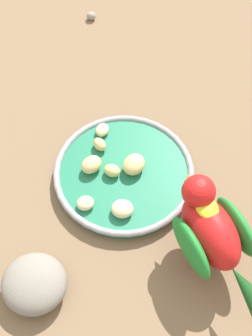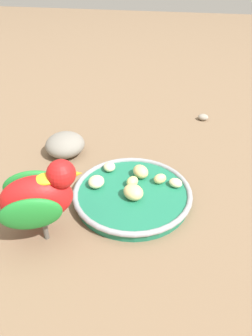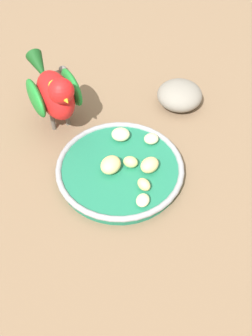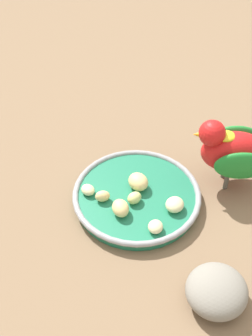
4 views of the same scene
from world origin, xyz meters
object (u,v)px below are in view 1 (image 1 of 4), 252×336
at_px(apple_piece_3, 112,171).
at_px(apple_piece_0, 91,165).
at_px(apple_piece_1, 102,130).
at_px(apple_piece_2, 100,144).
at_px(rock_large, 34,284).
at_px(pebble_1, 91,16).
at_px(apple_piece_4, 125,209).
at_px(parrot, 212,232).
at_px(apple_piece_5, 85,203).
at_px(feeding_bowl, 124,173).
at_px(apple_piece_6, 134,164).

bearing_deg(apple_piece_3, apple_piece_0, 160.60).
distance_m(apple_piece_0, apple_piece_1, 0.07).
distance_m(apple_piece_2, rock_large, 0.25).
relative_size(apple_piece_3, pebble_1, 1.42).
relative_size(apple_piece_3, apple_piece_4, 0.78).
xyz_separation_m(apple_piece_2, parrot, (0.15, -0.19, 0.05)).
relative_size(apple_piece_0, rock_large, 0.39).
relative_size(apple_piece_0, apple_piece_5, 1.31).
distance_m(feeding_bowl, apple_piece_0, 0.06).
bearing_deg(parrot, apple_piece_0, 25.58).
bearing_deg(apple_piece_0, apple_piece_3, -19.40).
xyz_separation_m(apple_piece_5, apple_piece_6, (0.08, 0.06, 0.01)).
relative_size(apple_piece_3, apple_piece_5, 0.98).
bearing_deg(rock_large, apple_piece_5, 59.46).
xyz_separation_m(feeding_bowl, apple_piece_1, (-0.03, 0.08, 0.01)).
distance_m(apple_piece_1, apple_piece_3, 0.08).
xyz_separation_m(feeding_bowl, apple_piece_4, (-0.00, -0.07, 0.02)).
height_order(apple_piece_1, rock_large, rock_large).
bearing_deg(rock_large, apple_piece_6, 50.93).
distance_m(apple_piece_2, apple_piece_4, 0.13).
distance_m(feeding_bowl, apple_piece_3, 0.02).
bearing_deg(parrot, apple_piece_1, 11.18).
bearing_deg(feeding_bowl, pebble_1, 97.27).
height_order(apple_piece_2, apple_piece_3, same).
relative_size(apple_piece_4, apple_piece_5, 1.26).
bearing_deg(rock_large, apple_piece_2, 67.32).
xyz_separation_m(apple_piece_2, apple_piece_6, (0.05, -0.04, 0.00)).
relative_size(apple_piece_6, rock_large, 0.43).
relative_size(parrot, rock_large, 2.12).
distance_m(apple_piece_0, rock_large, 0.21).
xyz_separation_m(apple_piece_0, apple_piece_4, (0.05, -0.08, -0.00)).
xyz_separation_m(apple_piece_0, apple_piece_5, (-0.01, -0.07, -0.00)).
distance_m(apple_piece_3, pebble_1, 0.39).
bearing_deg(apple_piece_6, pebble_1, 99.71).
relative_size(apple_piece_1, parrot, 0.14).
height_order(apple_piece_1, apple_piece_4, apple_piece_4).
relative_size(apple_piece_5, pebble_1, 1.45).
height_order(feeding_bowl, apple_piece_6, apple_piece_6).
relative_size(apple_piece_5, parrot, 0.14).
bearing_deg(parrot, apple_piece_4, 36.84).
distance_m(apple_piece_3, parrot, 0.20).
bearing_deg(pebble_1, apple_piece_6, -80.29).
height_order(apple_piece_5, apple_piece_6, apple_piece_6).
xyz_separation_m(apple_piece_0, pebble_1, (0.00, 0.38, -0.02)).
xyz_separation_m(apple_piece_0, apple_piece_3, (0.03, -0.01, -0.00)).
distance_m(apple_piece_0, apple_piece_3, 0.03).
xyz_separation_m(apple_piece_1, apple_piece_2, (-0.00, -0.03, 0.00)).
bearing_deg(apple_piece_2, apple_piece_0, -108.87).
bearing_deg(apple_piece_1, apple_piece_6, -56.86).
xyz_separation_m(apple_piece_4, apple_piece_6, (0.02, 0.08, 0.00)).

